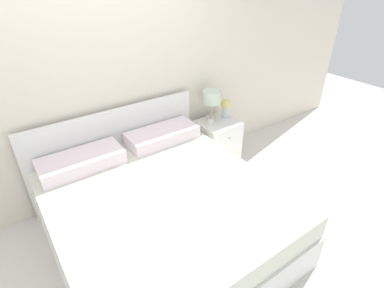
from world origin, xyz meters
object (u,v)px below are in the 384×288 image
Objects in this scene: nightstand at (217,142)px; flower_vase at (226,106)px; bed at (161,212)px; alarm_clock at (211,122)px; table_lamp at (212,99)px.

flower_vase reaches higher than nightstand.
bed reaches higher than nightstand.
flower_vase is at bearing 28.56° from bed.
nightstand is 0.35m from alarm_clock.
bed is at bearing -147.91° from alarm_clock.
nightstand is at bearing -60.85° from table_lamp.
table_lamp is at bearing 33.48° from bed.
table_lamp is at bearing 50.28° from alarm_clock.
flower_vase reaches higher than alarm_clock.
alarm_clock is (-0.12, -0.00, 0.33)m from nightstand.
bed is 1.57m from table_lamp.
table_lamp reaches higher than alarm_clock.
nightstand is at bearing -159.67° from flower_vase.
table_lamp is at bearing 119.15° from nightstand.
table_lamp reaches higher than flower_vase.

